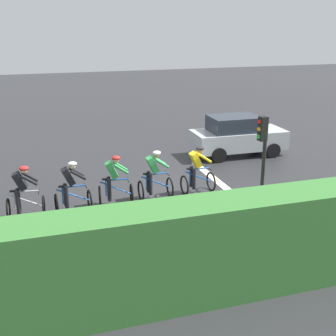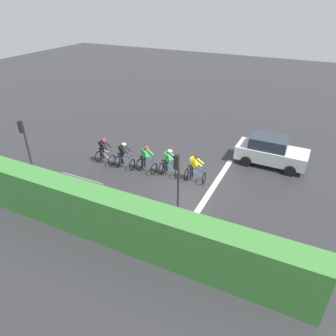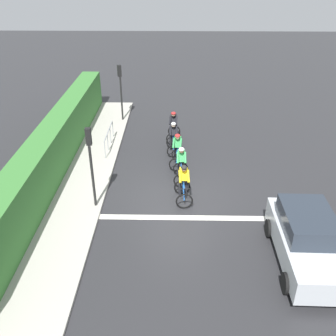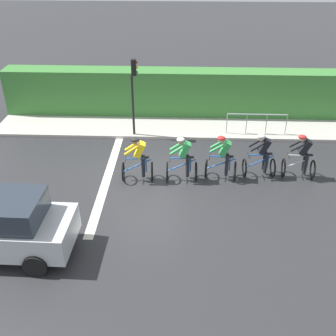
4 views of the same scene
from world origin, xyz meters
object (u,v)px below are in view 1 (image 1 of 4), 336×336
at_px(car_silver, 237,136).
at_px(traffic_light_near_crossing, 262,158).
at_px(cyclist_mid, 114,182).
at_px(cyclist_trailing, 197,171).
at_px(cyclist_fourth, 154,176).
at_px(cyclist_second, 71,189).
at_px(pedestrian_railing_kerbside, 71,239).
at_px(cyclist_lead, 23,194).

height_order(car_silver, traffic_light_near_crossing, traffic_light_near_crossing).
height_order(cyclist_mid, cyclist_trailing, same).
xyz_separation_m(cyclist_fourth, cyclist_trailing, (0.07, -1.55, 0.00)).
distance_m(cyclist_second, cyclist_mid, 1.39).
xyz_separation_m(cyclist_second, cyclist_fourth, (0.36, -2.76, 0.00)).
distance_m(cyclist_mid, pedestrian_railing_kerbside, 3.88).
bearing_deg(cyclist_fourth, cyclist_second, 97.35).
distance_m(traffic_light_near_crossing, pedestrian_railing_kerbside, 5.35).
relative_size(cyclist_fourth, car_silver, 0.40).
bearing_deg(cyclist_second, cyclist_mid, -81.46).
distance_m(cyclist_mid, traffic_light_near_crossing, 4.91).
relative_size(cyclist_second, cyclist_trailing, 1.00).
xyz_separation_m(cyclist_lead, traffic_light_near_crossing, (-3.01, -6.20, 1.43)).
bearing_deg(cyclist_mid, cyclist_second, 98.54).
bearing_deg(cyclist_trailing, cyclist_mid, 94.34).
distance_m(cyclist_fourth, cyclist_trailing, 1.55).
height_order(cyclist_fourth, pedestrian_railing_kerbside, cyclist_fourth).
distance_m(cyclist_second, cyclist_trailing, 4.33).
distance_m(cyclist_lead, cyclist_trailing, 5.72).
bearing_deg(cyclist_trailing, traffic_light_near_crossing, -171.87).
bearing_deg(car_silver, pedestrian_railing_kerbside, 133.08).
bearing_deg(cyclist_second, cyclist_trailing, -84.31).
distance_m(cyclist_mid, car_silver, 7.48).
relative_size(traffic_light_near_crossing, pedestrian_railing_kerbside, 1.31).
xyz_separation_m(cyclist_mid, traffic_light_near_crossing, (-3.22, -3.42, 1.43)).
relative_size(cyclist_lead, cyclist_second, 1.00).
bearing_deg(cyclist_fourth, traffic_light_near_crossing, -148.78).
bearing_deg(traffic_light_near_crossing, cyclist_second, 57.87).
height_order(cyclist_lead, pedestrian_railing_kerbside, cyclist_lead).
xyz_separation_m(cyclist_lead, cyclist_fourth, (0.35, -4.16, 0.00)).
bearing_deg(car_silver, cyclist_fourth, 128.22).
bearing_deg(pedestrian_railing_kerbside, cyclist_fourth, -40.53).
distance_m(cyclist_lead, cyclist_fourth, 4.17).
xyz_separation_m(cyclist_second, pedestrian_railing_kerbside, (-3.27, 0.34, -0.05)).
bearing_deg(cyclist_fourth, cyclist_lead, 94.86).
xyz_separation_m(car_silver, traffic_light_near_crossing, (-7.24, 2.88, 1.35)).
height_order(cyclist_trailing, car_silver, car_silver).
bearing_deg(traffic_light_near_crossing, car_silver, -21.68).
relative_size(cyclist_second, car_silver, 0.40).
bearing_deg(pedestrian_railing_kerbside, car_silver, -46.92).
relative_size(cyclist_mid, traffic_light_near_crossing, 0.50).
height_order(cyclist_second, pedestrian_railing_kerbside, cyclist_second).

